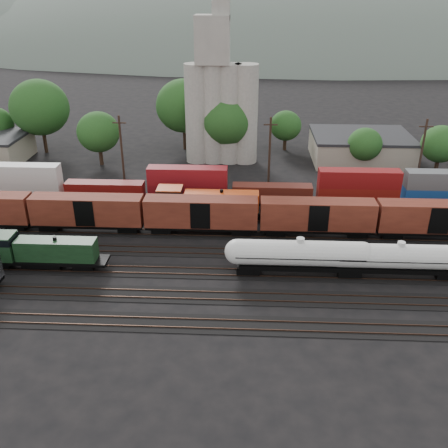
{
  "coord_description": "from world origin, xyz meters",
  "views": [
    {
      "loc": [
        8.38,
        -55.32,
        30.7
      ],
      "look_at": [
        5.63,
        2.0,
        3.0
      ],
      "focal_mm": 40.0,
      "sensor_mm": 36.0,
      "label": 1
    }
  ],
  "objects_px": {
    "green_locomotive": "(34,251)",
    "orange_locomotive": "(201,202)",
    "tank_car_a": "(299,255)",
    "grain_silo": "(220,102)"
  },
  "relations": [
    {
      "from": "green_locomotive",
      "to": "tank_car_a",
      "type": "distance_m",
      "value": 31.08
    },
    {
      "from": "tank_car_a",
      "to": "grain_silo",
      "type": "bearing_deg",
      "value": 105.47
    },
    {
      "from": "tank_car_a",
      "to": "orange_locomotive",
      "type": "distance_m",
      "value": 19.67
    },
    {
      "from": "green_locomotive",
      "to": "tank_car_a",
      "type": "xyz_separation_m",
      "value": [
        31.08,
        0.0,
        0.31
      ]
    },
    {
      "from": "green_locomotive",
      "to": "orange_locomotive",
      "type": "relative_size",
      "value": 0.89
    },
    {
      "from": "tank_car_a",
      "to": "grain_silo",
      "type": "distance_m",
      "value": 43.4
    },
    {
      "from": "tank_car_a",
      "to": "orange_locomotive",
      "type": "relative_size",
      "value": 0.98
    },
    {
      "from": "orange_locomotive",
      "to": "grain_silo",
      "type": "height_order",
      "value": "grain_silo"
    },
    {
      "from": "green_locomotive",
      "to": "tank_car_a",
      "type": "relative_size",
      "value": 0.91
    },
    {
      "from": "tank_car_a",
      "to": "orange_locomotive",
      "type": "xyz_separation_m",
      "value": [
        -12.72,
        15.0,
        -0.17
      ]
    }
  ]
}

